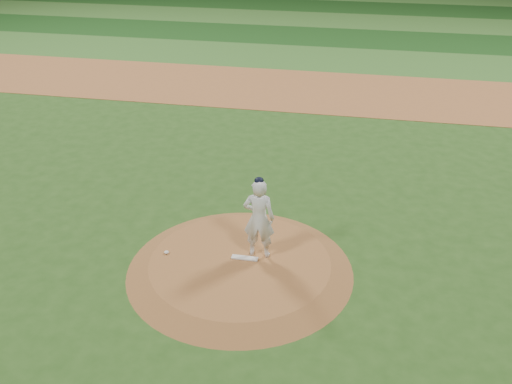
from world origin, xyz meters
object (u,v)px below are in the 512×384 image
(pitchers_mound, at_px, (240,266))
(rosin_bag, at_px, (166,252))
(pitcher_on_mound, at_px, (259,218))
(pitching_rubber, at_px, (245,258))

(pitchers_mound, distance_m, rosin_bag, 1.87)
(pitcher_on_mound, bearing_deg, pitching_rubber, -142.60)
(pitching_rubber, distance_m, pitcher_on_mound, 1.10)
(pitcher_on_mound, bearing_deg, rosin_bag, -170.02)
(pitching_rubber, height_order, rosin_bag, rosin_bag)
(pitchers_mound, relative_size, rosin_bag, 45.52)
(pitchers_mound, relative_size, pitcher_on_mound, 2.58)
(pitchers_mound, xyz_separation_m, pitching_rubber, (0.09, 0.14, 0.14))
(pitching_rubber, distance_m, rosin_bag, 1.95)
(pitchers_mound, distance_m, pitching_rubber, 0.22)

